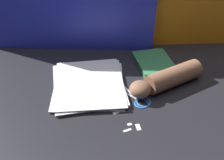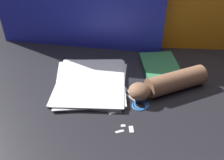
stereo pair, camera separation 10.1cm
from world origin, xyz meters
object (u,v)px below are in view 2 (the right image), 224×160
Objects in this scene: paper_stack at (91,82)px; hand_forearm at (169,83)px; book_closed at (160,66)px; scissors at (137,101)px.

hand_forearm reaches higher than paper_stack.
book_closed is 0.66× the size of hand_forearm.
book_closed reaches higher than paper_stack.
scissors is (-0.12, -0.24, -0.01)m from book_closed.
book_closed is at bearing 21.95° from paper_stack.
scissors is at bearing -151.63° from hand_forearm.
hand_forearm reaches higher than scissors.
paper_stack is 0.33m from book_closed.
hand_forearm is (0.31, -0.04, 0.03)m from paper_stack.
paper_stack is at bearing -158.05° from book_closed.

